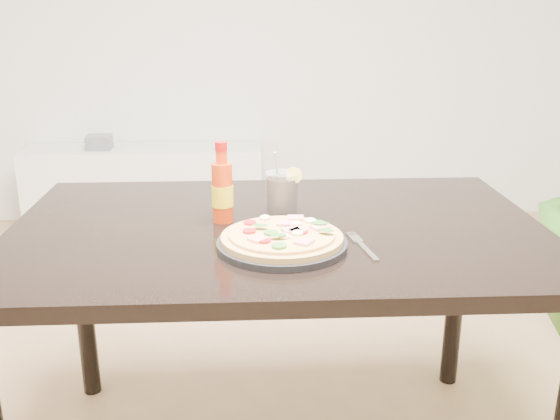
{
  "coord_description": "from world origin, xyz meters",
  "views": [
    {
      "loc": [
        -0.17,
        -1.61,
        1.3
      ],
      "look_at": [
        -0.1,
        -0.18,
        0.83
      ],
      "focal_mm": 40.0,
      "sensor_mm": 36.0,
      "label": 1
    }
  ],
  "objects_px": {
    "pizza": "(283,236)",
    "dining_table": "(278,254)",
    "fork": "(362,245)",
    "media_console": "(146,188)",
    "plate": "(282,244)",
    "cola_cup": "(282,195)",
    "hot_sauce_bottle": "(222,191)"
  },
  "relations": [
    {
      "from": "dining_table",
      "to": "pizza",
      "type": "bearing_deg",
      "value": -88.46
    },
    {
      "from": "plate",
      "to": "dining_table",
      "type": "bearing_deg",
      "value": 90.89
    },
    {
      "from": "cola_cup",
      "to": "media_console",
      "type": "distance_m",
      "value": 2.24
    },
    {
      "from": "dining_table",
      "to": "fork",
      "type": "xyz_separation_m",
      "value": [
        0.19,
        -0.17,
        0.09
      ]
    },
    {
      "from": "plate",
      "to": "fork",
      "type": "height_order",
      "value": "plate"
    },
    {
      "from": "dining_table",
      "to": "fork",
      "type": "distance_m",
      "value": 0.27
    },
    {
      "from": "dining_table",
      "to": "media_console",
      "type": "xyz_separation_m",
      "value": [
        -0.7,
        2.13,
        -0.42
      ]
    },
    {
      "from": "pizza",
      "to": "fork",
      "type": "distance_m",
      "value": 0.19
    },
    {
      "from": "plate",
      "to": "cola_cup",
      "type": "bearing_deg",
      "value": 86.73
    },
    {
      "from": "plate",
      "to": "fork",
      "type": "distance_m",
      "value": 0.19
    },
    {
      "from": "cola_cup",
      "to": "media_console",
      "type": "height_order",
      "value": "cola_cup"
    },
    {
      "from": "dining_table",
      "to": "pizza",
      "type": "height_order",
      "value": "pizza"
    },
    {
      "from": "cola_cup",
      "to": "plate",
      "type": "bearing_deg",
      "value": -93.27
    },
    {
      "from": "hot_sauce_bottle",
      "to": "media_console",
      "type": "bearing_deg",
      "value": 104.9
    },
    {
      "from": "pizza",
      "to": "fork",
      "type": "xyz_separation_m",
      "value": [
        0.19,
        -0.0,
        -0.02
      ]
    },
    {
      "from": "cola_cup",
      "to": "fork",
      "type": "height_order",
      "value": "cola_cup"
    },
    {
      "from": "hot_sauce_bottle",
      "to": "media_console",
      "type": "distance_m",
      "value": 2.24
    },
    {
      "from": "cola_cup",
      "to": "fork",
      "type": "xyz_separation_m",
      "value": [
        0.18,
        -0.24,
        -0.06
      ]
    },
    {
      "from": "pizza",
      "to": "media_console",
      "type": "distance_m",
      "value": 2.45
    },
    {
      "from": "cola_cup",
      "to": "hot_sauce_bottle",
      "type": "bearing_deg",
      "value": -166.57
    },
    {
      "from": "dining_table",
      "to": "cola_cup",
      "type": "height_order",
      "value": "cola_cup"
    },
    {
      "from": "dining_table",
      "to": "fork",
      "type": "height_order",
      "value": "fork"
    },
    {
      "from": "dining_table",
      "to": "fork",
      "type": "bearing_deg",
      "value": -40.46
    },
    {
      "from": "hot_sauce_bottle",
      "to": "media_console",
      "type": "height_order",
      "value": "hot_sauce_bottle"
    },
    {
      "from": "dining_table",
      "to": "hot_sauce_bottle",
      "type": "relative_size",
      "value": 6.47
    },
    {
      "from": "pizza",
      "to": "dining_table",
      "type": "bearing_deg",
      "value": 91.54
    },
    {
      "from": "pizza",
      "to": "media_console",
      "type": "relative_size",
      "value": 0.21
    },
    {
      "from": "dining_table",
      "to": "media_console",
      "type": "distance_m",
      "value": 2.28
    },
    {
      "from": "cola_cup",
      "to": "fork",
      "type": "bearing_deg",
      "value": -53.44
    },
    {
      "from": "media_console",
      "to": "dining_table",
      "type": "bearing_deg",
      "value": -71.77
    },
    {
      "from": "hot_sauce_bottle",
      "to": "dining_table",
      "type": "bearing_deg",
      "value": -14.11
    },
    {
      "from": "plate",
      "to": "media_console",
      "type": "relative_size",
      "value": 0.22
    }
  ]
}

